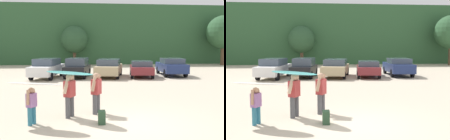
% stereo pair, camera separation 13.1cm
% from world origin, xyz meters
% --- Properties ---
extents(ground_plane, '(120.00, 120.00, 0.00)m').
position_xyz_m(ground_plane, '(0.00, 0.00, 0.00)').
color(ground_plane, beige).
extents(hillside_ridge, '(108.00, 12.00, 8.69)m').
position_xyz_m(hillside_ridge, '(0.00, 35.21, 4.35)').
color(hillside_ridge, '#2D5633').
rests_on(hillside_ridge, ground_plane).
extents(tree_ridge_back, '(3.70, 3.70, 5.42)m').
position_xyz_m(tree_ridge_back, '(-2.94, 28.13, 3.55)').
color(tree_ridge_back, brown).
rests_on(tree_ridge_back, ground_plane).
extents(tree_right, '(4.64, 4.64, 6.92)m').
position_xyz_m(tree_right, '(17.76, 26.55, 4.57)').
color(tree_right, brown).
rests_on(tree_right, ground_plane).
extents(parked_car_white, '(2.54, 4.88, 1.62)m').
position_xyz_m(parked_car_white, '(-4.57, 13.44, 0.85)').
color(parked_car_white, white).
rests_on(parked_car_white, ground_plane).
extents(parked_car_black, '(2.30, 4.17, 1.63)m').
position_xyz_m(parked_car_black, '(-2.09, 13.77, 0.85)').
color(parked_car_black, black).
rests_on(parked_car_black, ground_plane).
extents(parked_car_tan, '(2.84, 4.97, 1.53)m').
position_xyz_m(parked_car_tan, '(0.59, 13.72, 0.81)').
color(parked_car_tan, tan).
rests_on(parked_car_tan, ground_plane).
extents(parked_car_maroon, '(2.43, 4.43, 1.39)m').
position_xyz_m(parked_car_maroon, '(3.34, 13.49, 0.75)').
color(parked_car_maroon, maroon).
rests_on(parked_car_maroon, ground_plane).
extents(parked_car_navy, '(2.25, 4.87, 1.57)m').
position_xyz_m(parked_car_navy, '(6.26, 14.33, 0.83)').
color(parked_car_navy, navy).
rests_on(parked_car_navy, ground_plane).
extents(person_adult, '(0.47, 0.71, 1.61)m').
position_xyz_m(person_adult, '(-2.00, 1.10, 0.91)').
color(person_adult, '#4C4C51').
rests_on(person_adult, ground_plane).
extents(person_child, '(0.35, 0.52, 1.26)m').
position_xyz_m(person_child, '(-3.20, 0.29, 0.71)').
color(person_child, teal).
rests_on(person_child, ground_plane).
extents(person_companion, '(0.46, 0.73, 1.59)m').
position_xyz_m(person_companion, '(-1.00, 1.56, 0.90)').
color(person_companion, '#4C4C51').
rests_on(person_companion, ground_plane).
extents(surfboard_teal, '(2.15, 2.06, 0.08)m').
position_xyz_m(surfboard_teal, '(-2.04, 1.17, 1.64)').
color(surfboard_teal, teal).
extents(surfboard_white, '(2.12, 1.25, 0.16)m').
position_xyz_m(surfboard_white, '(-3.11, 0.24, 1.39)').
color(surfboard_white, white).
extents(backpack_dropped, '(0.24, 0.34, 0.45)m').
position_xyz_m(backpack_dropped, '(-0.87, 0.15, 0.22)').
color(backpack_dropped, '#2D4C33').
rests_on(backpack_dropped, ground_plane).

